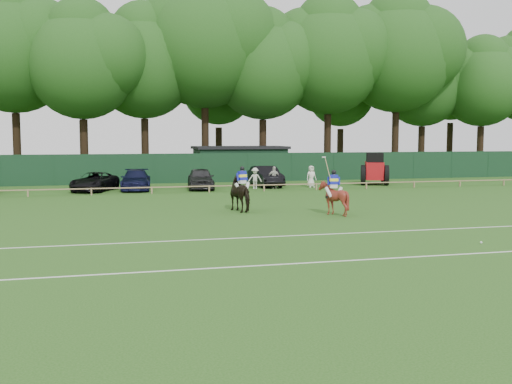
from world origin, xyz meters
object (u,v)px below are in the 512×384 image
object	(u,v)px
polo_ball	(481,242)
tractor	(374,170)
spectator_left	(255,178)
spectator_mid	(274,177)
utility_shed	(240,163)
sedan_navy	(136,180)
estate_black	(266,176)
hatch_grey	(201,178)
horse_chestnut	(334,198)
suv_black	(95,182)
horse_dark	(242,194)
spectator_right	(311,177)

from	to	relation	value
polo_ball	tractor	world-z (taller)	tractor
spectator_left	tractor	distance (m)	10.46
spectator_mid	utility_shed	world-z (taller)	utility_shed
sedan_navy	estate_black	xyz separation A→B (m)	(10.06, 0.51, 0.06)
hatch_grey	spectator_left	size ratio (longest dim) A/B	2.95
horse_chestnut	suv_black	bearing A→B (deg)	-39.65
horse_dark	sedan_navy	bearing A→B (deg)	-88.12
spectator_right	tractor	xyz separation A→B (m)	(5.86, 1.14, 0.40)
hatch_grey	spectator_left	world-z (taller)	hatch_grey
horse_chestnut	utility_shed	distance (m)	25.53
estate_black	spectator_mid	distance (m)	1.95
spectator_left	spectator_right	size ratio (longest dim) A/B	0.94
hatch_grey	horse_chestnut	bearing A→B (deg)	-69.58
horse_dark	spectator_mid	xyz separation A→B (m)	(5.45, 12.74, -0.08)
estate_black	spectator_left	world-z (taller)	estate_black
hatch_grey	utility_shed	size ratio (longest dim) A/B	0.56
hatch_grey	utility_shed	distance (m)	10.54
horse_dark	hatch_grey	world-z (taller)	horse_dark
sedan_navy	spectator_left	size ratio (longest dim) A/B	3.22
spectator_left	utility_shed	bearing A→B (deg)	100.31
hatch_grey	suv_black	bearing A→B (deg)	-175.99
spectator_right	sedan_navy	bearing A→B (deg)	166.27
horse_dark	sedan_navy	distance (m)	14.93
horse_dark	spectator_left	world-z (taller)	horse_dark
spectator_mid	horse_chestnut	bearing A→B (deg)	-98.11
suv_black	spectator_left	xyz separation A→B (m)	(11.69, -1.03, 0.12)
spectator_left	spectator_mid	world-z (taller)	spectator_mid
polo_ball	tractor	distance (m)	27.03
horse_chestnut	tractor	size ratio (longest dim) A/B	0.47
estate_black	tractor	world-z (taller)	tractor
horse_dark	sedan_navy	world-z (taller)	horse_dark
suv_black	utility_shed	world-z (taller)	utility_shed
utility_shed	hatch_grey	bearing A→B (deg)	-119.28
suv_black	sedan_navy	size ratio (longest dim) A/B	0.95
hatch_grey	tractor	world-z (taller)	tractor
suv_black	sedan_navy	distance (m)	2.94
estate_black	utility_shed	world-z (taller)	utility_shed
sedan_navy	spectator_mid	world-z (taller)	spectator_mid
sedan_navy	utility_shed	size ratio (longest dim) A/B	0.61
suv_black	spectator_left	distance (m)	11.74
estate_black	hatch_grey	bearing A→B (deg)	-171.10
horse_dark	spectator_left	size ratio (longest dim) A/B	1.38
estate_black	tractor	bearing A→B (deg)	-4.68
horse_dark	suv_black	bearing A→B (deg)	-77.88
spectator_mid	horse_dark	bearing A→B (deg)	-116.20
horse_dark	polo_ball	bearing A→B (deg)	102.20
horse_dark	hatch_grey	bearing A→B (deg)	-106.58
horse_dark	sedan_navy	xyz separation A→B (m)	(-4.70, 14.17, -0.19)
estate_black	spectator_right	xyz separation A→B (m)	(3.21, -1.62, 0.04)
sedan_navy	hatch_grey	world-z (taller)	hatch_grey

